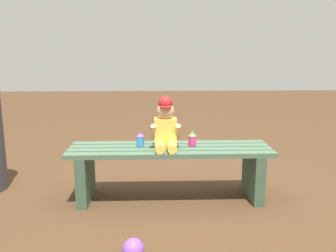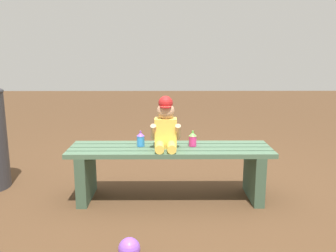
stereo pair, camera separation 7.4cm
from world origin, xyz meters
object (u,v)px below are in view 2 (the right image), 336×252
Objects in this scene: toy_ball at (129,249)px; sippy_cup_left at (141,139)px; sippy_cup_right at (193,139)px; child_figure at (166,126)px; park_bench at (170,164)px.

sippy_cup_left is at bearing 89.31° from toy_ball.
child_figure is at bearing -165.86° from sippy_cup_right.
park_bench is at bearing 32.39° from child_figure.
child_figure reaches higher than toy_ball.
child_figure is at bearing 76.11° from toy_ball.
park_bench is at bearing 74.23° from toy_ball.
sippy_cup_right is (0.41, 0.00, 0.00)m from sippy_cup_left.
sippy_cup_right is at bearing 64.78° from toy_ball.
park_bench reaches higher than toy_ball.
sippy_cup_left is at bearing 172.45° from park_bench.
child_figure reaches higher than sippy_cup_left.
park_bench is 12.74× the size of sippy_cup_right.
park_bench is 0.30m from sippy_cup_left.
toy_ball is at bearing -103.89° from child_figure.
park_bench is 12.49× the size of toy_ball.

